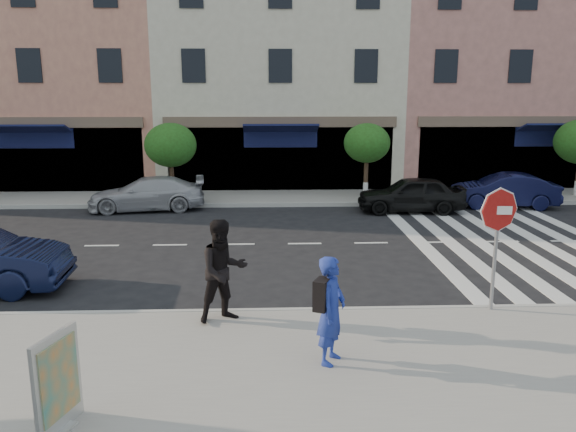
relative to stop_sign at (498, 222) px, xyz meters
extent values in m
plane|color=black|center=(-3.38, 1.67, -1.96)|extent=(120.00, 120.00, 0.00)
cube|color=gray|center=(-3.38, -2.08, -1.89)|extent=(60.00, 4.50, 0.15)
cube|color=gray|center=(-3.38, 12.67, -1.89)|extent=(60.00, 3.00, 0.15)
cube|color=tan|center=(-14.38, 18.67, 5.04)|extent=(10.00, 9.00, 14.00)
cube|color=beige|center=(-3.88, 18.67, 3.54)|extent=(11.00, 9.00, 11.00)
cube|color=tan|center=(8.12, 18.67, 4.54)|extent=(13.00, 9.00, 13.00)
cylinder|color=#473323|center=(-8.38, 12.47, -1.02)|extent=(0.18, 0.18, 1.60)
cylinder|color=silver|center=(-8.38, 12.47, -1.51)|extent=(0.20, 0.20, 0.60)
ellipsoid|color=#214513|center=(-8.38, 12.47, 0.36)|extent=(2.10, 2.10, 1.79)
cylinder|color=#473323|center=(-0.38, 12.47, -0.96)|extent=(0.18, 0.18, 1.71)
cylinder|color=silver|center=(-0.38, 12.47, -1.51)|extent=(0.20, 0.20, 0.60)
ellipsoid|color=#214513|center=(-0.38, 12.47, 0.41)|extent=(1.90, 1.90, 1.62)
cylinder|color=gray|center=(0.00, 0.02, -0.69)|extent=(0.08, 0.08, 2.26)
cylinder|color=white|center=(0.00, 0.01, 0.24)|extent=(0.88, 0.09, 0.88)
cylinder|color=#9E1411|center=(0.00, -0.01, 0.24)|extent=(0.82, 0.10, 0.82)
cube|color=white|center=(0.00, -0.04, 0.24)|extent=(0.46, 0.06, 0.16)
imported|color=navy|center=(-3.49, -2.10, -0.93)|extent=(0.66, 0.77, 1.78)
imported|color=black|center=(-5.34, -0.33, -0.82)|extent=(1.19, 1.09, 1.98)
cube|color=beige|center=(-7.20, -3.83, -1.79)|extent=(0.38, 0.38, 0.04)
cube|color=beige|center=(-7.20, -3.83, -1.15)|extent=(0.32, 0.85, 1.33)
cube|color=#D88C3F|center=(-7.16, -3.84, -1.10)|extent=(0.23, 0.69, 1.02)
imported|color=#AAAAAF|center=(-9.08, 10.77, -1.33)|extent=(4.52, 2.27, 1.26)
imported|color=black|center=(0.91, 10.05, -1.29)|extent=(4.04, 1.78, 1.35)
imported|color=black|center=(4.74, 10.77, -1.30)|extent=(4.19, 1.92, 1.33)
camera|label=1|loc=(-4.50, -10.47, 2.49)|focal=35.00mm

